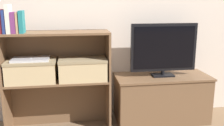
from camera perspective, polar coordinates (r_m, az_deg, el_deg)
name	(u,v)px	position (r m, az deg, el deg)	size (l,w,h in m)	color
wall_back	(108,4)	(2.74, -0.93, 12.63)	(10.00, 0.05, 2.40)	beige
tv_stand	(161,98)	(2.82, 10.70, -7.49)	(0.97, 0.43, 0.49)	brown
tv	(164,49)	(2.67, 11.20, 3.10)	(0.67, 0.14, 0.53)	black
bookshelf_lower_tier	(59,96)	(2.66, -11.40, -7.11)	(0.98, 0.30, 0.51)	brown
bookshelf_upper_tier	(57,49)	(2.53, -11.90, 3.11)	(0.98, 0.30, 0.46)	brown
book_maroon	(2,21)	(2.45, -22.92, 8.33)	(0.02, 0.13, 0.20)	maroon
book_navy	(5,22)	(2.45, -22.29, 8.31)	(0.02, 0.15, 0.20)	navy
book_ivory	(9,19)	(2.44, -21.55, 8.91)	(0.03, 0.15, 0.25)	silver
book_plum	(14,23)	(2.43, -20.58, 8.23)	(0.04, 0.13, 0.18)	#6B2D66
book_tan	(18,23)	(2.42, -19.84, 8.25)	(0.02, 0.12, 0.18)	tan
book_teal	(22,22)	(2.42, -19.05, 8.46)	(0.04, 0.13, 0.19)	#1E7075
storage_basket_left	(32,70)	(2.52, -17.12, -1.44)	(0.45, 0.27, 0.20)	tan
storage_basket_right	(83,68)	(2.49, -6.41, -1.08)	(0.45, 0.27, 0.20)	tan
laptop	(31,59)	(2.49, -17.28, 0.81)	(0.33, 0.21, 0.02)	#BCBCC1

